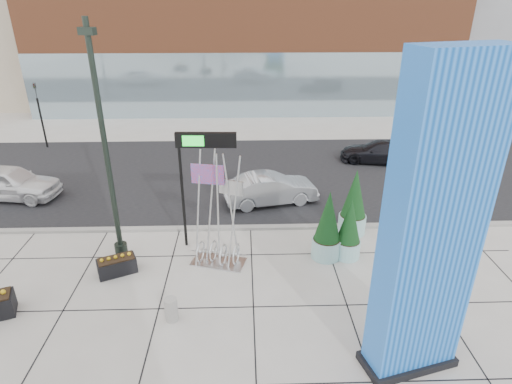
{
  "coord_description": "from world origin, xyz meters",
  "views": [
    {
      "loc": [
        0.76,
        -11.79,
        9.06
      ],
      "look_at": [
        1.17,
        2.0,
        2.65
      ],
      "focal_mm": 30.0,
      "sensor_mm": 36.0,
      "label": 1
    }
  ],
  "objects_px": {
    "blue_pylon": "(431,236)",
    "concrete_bollard": "(171,309)",
    "overhead_street_sign": "(201,150)",
    "car_silver_mid": "(271,189)",
    "car_white_west": "(10,183)",
    "public_art_sculpture": "(218,236)",
    "lamp_post": "(109,171)"
  },
  "relations": [
    {
      "from": "blue_pylon",
      "to": "concrete_bollard",
      "type": "distance_m",
      "value": 7.72
    },
    {
      "from": "blue_pylon",
      "to": "overhead_street_sign",
      "type": "height_order",
      "value": "blue_pylon"
    },
    {
      "from": "concrete_bollard",
      "to": "car_silver_mid",
      "type": "xyz_separation_m",
      "value": [
        3.5,
        7.95,
        0.33
      ]
    },
    {
      "from": "car_white_west",
      "to": "concrete_bollard",
      "type": "bearing_deg",
      "value": -126.09
    },
    {
      "from": "car_white_west",
      "to": "car_silver_mid",
      "type": "relative_size",
      "value": 1.08
    },
    {
      "from": "overhead_street_sign",
      "to": "car_silver_mid",
      "type": "distance_m",
      "value": 5.62
    },
    {
      "from": "overhead_street_sign",
      "to": "concrete_bollard",
      "type": "bearing_deg",
      "value": -97.19
    },
    {
      "from": "blue_pylon",
      "to": "car_silver_mid",
      "type": "height_order",
      "value": "blue_pylon"
    },
    {
      "from": "public_art_sculpture",
      "to": "concrete_bollard",
      "type": "relative_size",
      "value": 5.7
    },
    {
      "from": "lamp_post",
      "to": "public_art_sculpture",
      "type": "height_order",
      "value": "lamp_post"
    },
    {
      "from": "overhead_street_sign",
      "to": "car_white_west",
      "type": "distance_m",
      "value": 11.25
    },
    {
      "from": "overhead_street_sign",
      "to": "car_silver_mid",
      "type": "height_order",
      "value": "overhead_street_sign"
    },
    {
      "from": "blue_pylon",
      "to": "overhead_street_sign",
      "type": "distance_m",
      "value": 8.5
    },
    {
      "from": "car_white_west",
      "to": "car_silver_mid",
      "type": "height_order",
      "value": "car_white_west"
    },
    {
      "from": "lamp_post",
      "to": "concrete_bollard",
      "type": "xyz_separation_m",
      "value": [
        2.43,
        -3.59,
        -3.08
      ]
    },
    {
      "from": "concrete_bollard",
      "to": "car_white_west",
      "type": "distance_m",
      "value": 12.68
    },
    {
      "from": "car_white_west",
      "to": "car_silver_mid",
      "type": "distance_m",
      "value": 12.57
    },
    {
      "from": "public_art_sculpture",
      "to": "car_silver_mid",
      "type": "height_order",
      "value": "public_art_sculpture"
    },
    {
      "from": "lamp_post",
      "to": "public_art_sculpture",
      "type": "relative_size",
      "value": 1.93
    },
    {
      "from": "car_silver_mid",
      "to": "car_white_west",
      "type": "bearing_deg",
      "value": 73.06
    },
    {
      "from": "blue_pylon",
      "to": "concrete_bollard",
      "type": "xyz_separation_m",
      "value": [
        -6.58,
        1.86,
        -3.58
      ]
    },
    {
      "from": "public_art_sculpture",
      "to": "concrete_bollard",
      "type": "height_order",
      "value": "public_art_sculpture"
    },
    {
      "from": "lamp_post",
      "to": "concrete_bollard",
      "type": "distance_m",
      "value": 5.32
    },
    {
      "from": "car_white_west",
      "to": "car_silver_mid",
      "type": "xyz_separation_m",
      "value": [
        12.54,
        -0.94,
        -0.08
      ]
    },
    {
      "from": "lamp_post",
      "to": "car_silver_mid",
      "type": "height_order",
      "value": "lamp_post"
    },
    {
      "from": "lamp_post",
      "to": "car_white_west",
      "type": "relative_size",
      "value": 1.8
    },
    {
      "from": "public_art_sculpture",
      "to": "car_silver_mid",
      "type": "bearing_deg",
      "value": 81.92
    },
    {
      "from": "lamp_post",
      "to": "car_silver_mid",
      "type": "xyz_separation_m",
      "value": [
        5.93,
        4.36,
        -2.74
      ]
    },
    {
      "from": "lamp_post",
      "to": "concrete_bollard",
      "type": "height_order",
      "value": "lamp_post"
    },
    {
      "from": "lamp_post",
      "to": "overhead_street_sign",
      "type": "xyz_separation_m",
      "value": [
        3.15,
        0.7,
        0.51
      ]
    },
    {
      "from": "public_art_sculpture",
      "to": "car_silver_mid",
      "type": "relative_size",
      "value": 1.01
    },
    {
      "from": "car_white_west",
      "to": "public_art_sculpture",
      "type": "bearing_deg",
      "value": -111.16
    }
  ]
}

